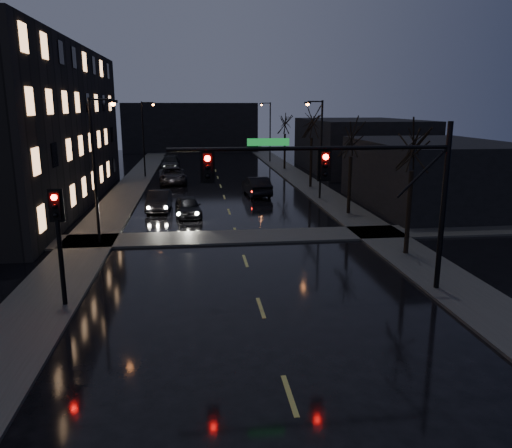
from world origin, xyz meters
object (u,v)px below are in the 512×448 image
object	(u,v)px
oncoming_car_a	(188,206)
oncoming_car_b	(159,201)
oncoming_car_c	(173,175)
oncoming_car_d	(170,163)
lead_car	(257,186)

from	to	relation	value
oncoming_car_a	oncoming_car_b	size ratio (longest dim) A/B	0.94
oncoming_car_c	oncoming_car_d	xyz separation A→B (m)	(-0.76, 11.72, -0.02)
oncoming_car_b	lead_car	size ratio (longest dim) A/B	0.89
oncoming_car_b	lead_car	xyz separation A→B (m)	(7.93, 5.41, 0.09)
oncoming_car_a	oncoming_car_c	xyz separation A→B (m)	(-1.69, 15.59, 0.09)
oncoming_car_a	oncoming_car_b	bearing A→B (deg)	127.16
oncoming_car_d	lead_car	xyz separation A→B (m)	(8.24, -19.60, 0.04)
oncoming_car_b	oncoming_car_c	bearing A→B (deg)	91.20
oncoming_car_a	oncoming_car_d	xyz separation A→B (m)	(-2.46, 27.31, 0.07)
oncoming_car_c	lead_car	bearing A→B (deg)	-50.46
lead_car	oncoming_car_d	bearing A→B (deg)	-72.72
oncoming_car_a	lead_car	xyz separation A→B (m)	(5.79, 7.71, 0.12)
oncoming_car_c	oncoming_car_b	bearing A→B (deg)	-95.92
oncoming_car_b	oncoming_car_c	distance (m)	13.30
oncoming_car_a	oncoming_car_d	size ratio (longest dim) A/B	0.77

